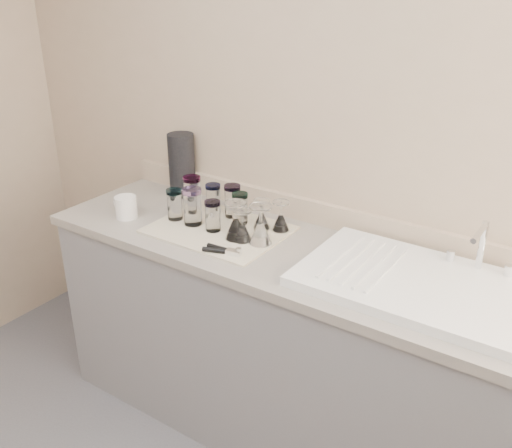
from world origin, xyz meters
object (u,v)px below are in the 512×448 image
Objects in this scene: goblet_back_left at (261,219)px; tumbler_extra at (240,208)px; goblet_front_right at (261,231)px; tumbler_teal at (192,193)px; tumbler_purple at (232,201)px; goblet_extra at (236,226)px; can_opener at (223,250)px; tumbler_magenta at (175,204)px; tumbler_blue at (192,206)px; sink_unit at (421,284)px; paper_towel_roll at (182,165)px; tumbler_cyan at (213,199)px; tumbler_lavender at (213,216)px; goblet_back_right at (281,221)px; goblet_front_left at (242,230)px; white_mug at (126,207)px.

tumbler_extra is at bearing -175.38° from goblet_back_left.
goblet_front_right is at bearing -32.03° from tumbler_extra.
tumbler_teal reaches higher than tumbler_purple.
can_opener is (0.03, -0.13, -0.04)m from goblet_extra.
tumbler_blue reaches higher than tumbler_magenta.
sink_unit is 5.70× the size of tumbler_purple.
goblet_back_left is 0.57m from paper_towel_roll.
tumbler_cyan is 0.17m from tumbler_extra.
tumbler_purple is 0.18m from goblet_back_left.
tumbler_magenta is 1.04× the size of tumbler_lavender.
goblet_front_right is at bearing -14.60° from tumbler_teal.
goblet_front_right is (0.34, 0.01, -0.03)m from tumbler_blue.
tumbler_lavender is 0.82× the size of goblet_front_right.
tumbler_teal is 1.17× the size of tumbler_cyan.
tumbler_teal reaches higher than goblet_back_right.
tumbler_purple is 1.13× the size of goblet_back_right.
tumbler_teal is at bearing 179.27° from tumbler_extra.
sink_unit is 0.74m from can_opener.
tumbler_purple reaches higher than tumbler_magenta.
tumbler_teal is 0.99× the size of goblet_extra.
sink_unit is 5.25× the size of tumbler_teal.
goblet_back_right is at bearing 57.35° from goblet_extra.
tumbler_teal reaches higher than can_opener.
goblet_extra is (0.24, -0.16, -0.01)m from tumbler_cyan.
tumbler_blue is 1.02× the size of goblet_extra.
goblet_back_left is (0.36, 0.13, -0.03)m from tumbler_magenta.
paper_towel_roll reaches higher than tumbler_blue.
tumbler_teal is (-1.09, 0.09, 0.07)m from sink_unit.
tumbler_teal is at bearing 149.39° from tumbler_lavender.
goblet_back_right is (0.08, 0.03, 0.00)m from goblet_back_left.
goblet_back_right is at bearing 34.69° from tumbler_lavender.
tumbler_lavender is 0.16m from goblet_front_left.
goblet_extra is (0.23, -0.01, -0.03)m from tumbler_blue.
sink_unit is at bearing 5.82° from white_mug.
goblet_extra is (0.34, -0.13, -0.03)m from tumbler_teal.
goblet_back_right is 0.69m from white_mug.
tumbler_purple is 1.06× the size of tumbler_magenta.
tumbler_teal is 0.20m from tumbler_purple.
can_opener is (0.37, -0.27, -0.07)m from tumbler_teal.
tumbler_teal is 0.30m from white_mug.
tumbler_magenta is 0.39m from goblet_back_left.
tumbler_extra is 0.51m from white_mug.
goblet_back_left is (0.17, -0.03, -0.03)m from tumbler_purple.
goblet_front_right is 1.05× the size of can_opener.
sink_unit is at bearing -7.48° from goblet_back_left.
tumbler_teal is 1.23× the size of goblet_back_right.
white_mug is (-1.29, -0.13, 0.03)m from sink_unit.
goblet_extra is (-0.11, -0.17, 0.01)m from goblet_back_right.
tumbler_purple is 0.39m from paper_towel_roll.
goblet_front_left is at bearing -176.25° from sink_unit.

